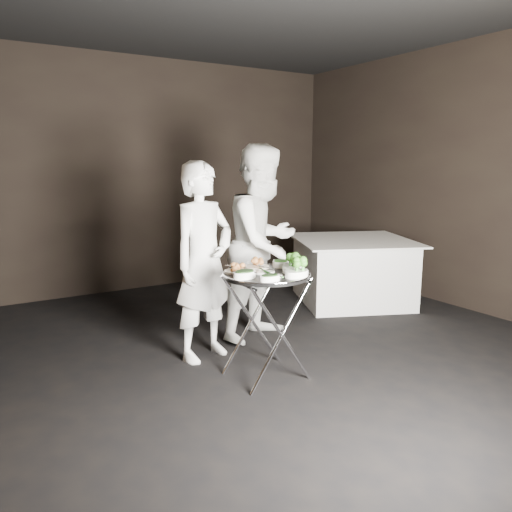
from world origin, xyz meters
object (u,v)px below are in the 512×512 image
tray_stand (266,320)px  serving_tray (266,274)px  waiter_left (204,262)px  waiter_right (264,243)px  dining_table (352,270)px

tray_stand → serving_tray: (0.00, 0.00, 0.37)m
waiter_left → serving_tray: bearing=-87.2°
tray_stand → waiter_right: size_ratio=0.45×
tray_stand → waiter_left: 0.77m
serving_tray → waiter_left: 0.67m
tray_stand → waiter_right: (0.48, 0.80, 0.46)m
serving_tray → waiter_right: waiter_right is taller
waiter_left → waiter_right: waiter_right is taller
serving_tray → dining_table: (2.06, 1.28, -0.44)m
serving_tray → tray_stand: bearing=-90.0°
tray_stand → waiter_right: 1.04m
tray_stand → dining_table: 2.43m
serving_tray → waiter_left: size_ratio=0.40×
tray_stand → dining_table: size_ratio=0.62×
tray_stand → waiter_left: (-0.23, 0.63, 0.38)m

